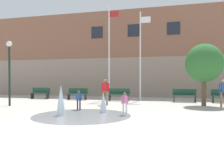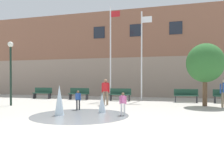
% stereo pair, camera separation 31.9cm
% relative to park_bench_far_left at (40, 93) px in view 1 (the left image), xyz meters
% --- Properties ---
extents(ground_plane, '(100.00, 100.00, 0.00)m').
position_rel_park_bench_far_left_xyz_m(ground_plane, '(7.18, -10.73, -0.48)').
color(ground_plane, '#B2ADA3').
extents(library_building, '(36.00, 6.05, 8.06)m').
position_rel_park_bench_far_left_xyz_m(library_building, '(7.18, 6.84, 3.55)').
color(library_building, gray).
rests_on(library_building, ground).
extents(splash_fountain, '(4.20, 4.20, 1.33)m').
position_rel_park_bench_far_left_xyz_m(splash_fountain, '(6.25, -7.08, -0.06)').
color(splash_fountain, gray).
rests_on(splash_fountain, ground).
extents(park_bench_far_left, '(1.60, 0.44, 0.91)m').
position_rel_park_bench_far_left_xyz_m(park_bench_far_left, '(0.00, 0.00, 0.00)').
color(park_bench_far_left, '#28282D').
rests_on(park_bench_far_left, ground).
extents(park_bench_under_left_flagpole, '(1.60, 0.44, 0.91)m').
position_rel_park_bench_far_left_xyz_m(park_bench_under_left_flagpole, '(3.32, -0.13, 0.00)').
color(park_bench_under_left_flagpole, '#28282D').
rests_on(park_bench_under_left_flagpole, ground).
extents(park_bench_under_right_flagpole, '(1.60, 0.44, 0.91)m').
position_rel_park_bench_far_left_xyz_m(park_bench_under_right_flagpole, '(6.66, -0.18, 0.00)').
color(park_bench_under_right_flagpole, '#28282D').
rests_on(park_bench_under_right_flagpole, ground).
extents(park_bench_near_trashcan, '(1.60, 0.44, 0.91)m').
position_rel_park_bench_far_left_xyz_m(park_bench_near_trashcan, '(11.29, -0.11, 0.00)').
color(park_bench_near_trashcan, '#28282D').
rests_on(park_bench_near_trashcan, ground).
extents(park_bench_far_right, '(1.60, 0.44, 0.91)m').
position_rel_park_bench_far_left_xyz_m(park_bench_far_right, '(13.83, -0.04, 0.00)').
color(park_bench_far_right, '#28282D').
rests_on(park_bench_far_right, ground).
extents(teen_by_trashcan, '(0.50, 0.32, 1.59)m').
position_rel_park_bench_far_left_xyz_m(teen_by_trashcan, '(6.42, -3.15, 0.45)').
color(teen_by_trashcan, '#89755B').
rests_on(teen_by_trashcan, ground).
extents(child_in_fountain, '(0.31, 0.24, 0.99)m').
position_rel_park_bench_far_left_xyz_m(child_in_fountain, '(8.28, -6.72, 0.10)').
color(child_in_fountain, silver).
rests_on(child_in_fountain, ground).
extents(child_with_pink_shirt, '(0.31, 0.18, 0.99)m').
position_rel_park_bench_far_left_xyz_m(child_with_pink_shirt, '(5.69, -5.61, 0.10)').
color(child_with_pink_shirt, '#28282D').
rests_on(child_with_pink_shirt, ground).
extents(adult_in_red, '(0.50, 0.36, 1.59)m').
position_rel_park_bench_far_left_xyz_m(adult_in_red, '(13.18, -2.62, 0.45)').
color(adult_in_red, '#89755B').
rests_on(adult_in_red, ground).
extents(flagpole_left, '(0.80, 0.10, 7.26)m').
position_rel_park_bench_far_left_xyz_m(flagpole_left, '(5.78, 0.41, 3.39)').
color(flagpole_left, silver).
rests_on(flagpole_left, ground).
extents(flagpole_right, '(0.80, 0.10, 6.66)m').
position_rel_park_bench_far_left_xyz_m(flagpole_right, '(8.20, 0.41, 3.08)').
color(flagpole_right, silver).
rests_on(flagpole_right, ground).
extents(lamp_post_left_lane, '(0.32, 0.32, 3.83)m').
position_rel_park_bench_far_left_xyz_m(lamp_post_left_lane, '(1.02, -4.92, 2.03)').
color(lamp_post_left_lane, '#192D23').
rests_on(lamp_post_left_lane, ground).
extents(street_tree_near_building, '(2.13, 2.13, 3.67)m').
position_rel_park_bench_far_left_xyz_m(street_tree_near_building, '(12.21, -2.21, 2.04)').
color(street_tree_near_building, brown).
rests_on(street_tree_near_building, ground).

